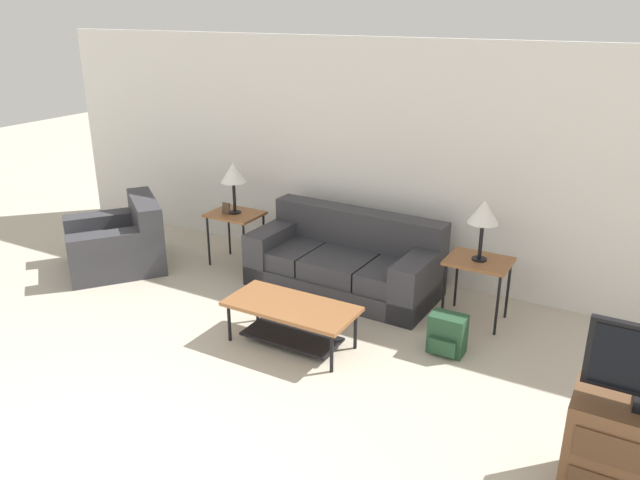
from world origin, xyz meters
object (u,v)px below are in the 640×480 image
Objects in this scene: table_lamp_left at (233,174)px; backpack at (447,335)px; coffee_table at (291,315)px; armchair at (118,244)px; side_table_right at (478,266)px; side_table_left at (235,218)px; table_lamp_right at (484,213)px; couch at (345,263)px.

table_lamp_left reaches higher than backpack.
coffee_table is 3.26× the size of backpack.
armchair is 4.11m from side_table_right.
side_table_right is 1.75× the size of backpack.
backpack is (4.00, 0.02, -0.10)m from armchair.
coffee_table is 2.19m from table_lamp_left.
armchair is 1.41m from side_table_left.
couch is at bearing 179.06° from table_lamp_right.
table_lamp_left is at bearing 33.12° from armchair.
table_lamp_left is (0.00, -0.00, 0.53)m from side_table_left.
armchair is 4.18m from table_lamp_right.
armchair is (-2.59, -0.78, -0.01)m from couch.
side_table_left is 1.75× the size of backpack.
armchair reaches higher than side_table_right.
backpack is (-0.03, -0.73, -0.39)m from side_table_right.
armchair is 2.42× the size of table_lamp_right.
side_table_left is (1.15, 0.75, 0.29)m from armchair.
coffee_table is at bearing -84.22° from couch.
side_table_right is 2.93m from table_lamp_left.
side_table_left is at bearing 140.67° from coffee_table.
side_table_left is 2.88m from side_table_right.
table_lamp_right reaches higher than armchair.
side_table_right is (4.03, 0.75, 0.29)m from armchair.
coffee_table is at bearing -135.35° from table_lamp_right.
coffee_table is 2.01× the size of table_lamp_right.
couch is 1.72× the size of coffee_table.
couch is 3.20× the size of side_table_left.
couch is at bearing 0.94° from table_lamp_left.
backpack is at bearing 0.36° from armchair.
side_table_left is at bearing -179.06° from couch.
armchair reaches higher than coffee_table.
coffee_table is at bearing -39.33° from table_lamp_left.
side_table_left is at bearing 180.00° from side_table_right.
armchair is 2.78m from coffee_table.
side_table_right is at bearing -0.94° from couch.
backpack is at bearing 23.81° from coffee_table.
table_lamp_left is at bearing 165.65° from backpack.
couch is 1.65m from table_lamp_left.
coffee_table is (0.13, -1.31, 0.00)m from couch.
backpack is (2.84, -0.73, -0.39)m from side_table_left.
table_lamp_left is (-2.88, -0.00, 0.53)m from side_table_right.
couch is 3.45× the size of table_lamp_right.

